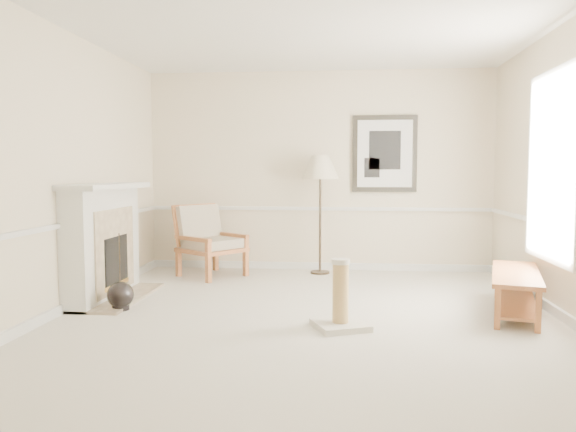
% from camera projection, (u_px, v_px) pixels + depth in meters
% --- Properties ---
extents(ground, '(5.50, 5.50, 0.00)m').
position_uv_depth(ground, '(306.00, 317.00, 5.59)').
color(ground, silver).
rests_on(ground, ground).
extents(room, '(5.04, 5.54, 2.92)m').
position_uv_depth(room, '(321.00, 129.00, 5.51)').
color(room, beige).
rests_on(room, ground).
extents(fireplace, '(0.64, 1.64, 1.31)m').
position_uv_depth(fireplace, '(104.00, 242.00, 6.36)').
color(fireplace, white).
rests_on(fireplace, ground).
extents(floor_vase, '(0.28, 0.28, 0.81)m').
position_uv_depth(floor_vase, '(120.00, 296.00, 5.86)').
color(floor_vase, black).
rests_on(floor_vase, ground).
extents(armchair, '(1.08, 1.07, 0.99)m').
position_uv_depth(armchair, '(207.00, 237.00, 7.79)').
color(armchair, '#A75E35').
rests_on(armchair, ground).
extents(floor_lamp, '(0.61, 0.61, 1.67)m').
position_uv_depth(floor_lamp, '(320.00, 170.00, 7.86)').
color(floor_lamp, black).
rests_on(floor_lamp, ground).
extents(bench, '(0.82, 1.56, 0.43)m').
position_uv_depth(bench, '(516.00, 286.00, 5.70)').
color(bench, '#A75E35').
rests_on(bench, ground).
extents(scratching_post, '(0.59, 0.59, 0.65)m').
position_uv_depth(scratching_post, '(340.00, 307.00, 5.16)').
color(scratching_post, beige).
rests_on(scratching_post, ground).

